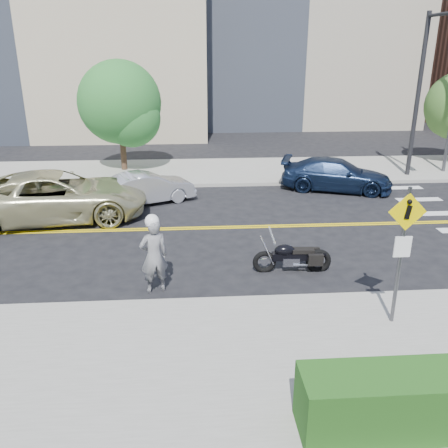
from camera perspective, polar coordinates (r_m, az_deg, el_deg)
ground_plane at (r=15.95m, az=-3.59°, el=-0.51°), size 120.00×120.00×0.00m
sidewalk_near at (r=9.29m, az=-3.09°, el=-16.77°), size 60.00×5.00×0.15m
sidewalk_far at (r=23.10m, az=-3.79°, el=6.30°), size 60.00×5.00×0.15m
traffic_light at (r=22.38m, az=23.67°, el=16.20°), size 0.28×4.50×7.00m
pedestrian_sign at (r=10.28m, az=20.69°, el=-2.23°), size 0.78×0.08×3.00m
motorcyclist at (r=11.63m, az=-8.45°, el=-3.57°), size 0.80×0.64×2.02m
motorcycle at (r=12.80m, az=8.29°, el=-3.12°), size 2.06×0.68×1.24m
suv at (r=17.49m, az=-19.46°, el=3.18°), size 6.47×3.65×1.71m
parked_car_silver at (r=18.61m, az=-9.28°, el=4.30°), size 3.89×2.70×1.22m
parked_car_blue at (r=20.67m, az=13.37°, el=5.80°), size 4.94×3.19×1.33m
tree_far_a at (r=23.18m, az=-12.44°, el=14.10°), size 3.84×3.84×5.25m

